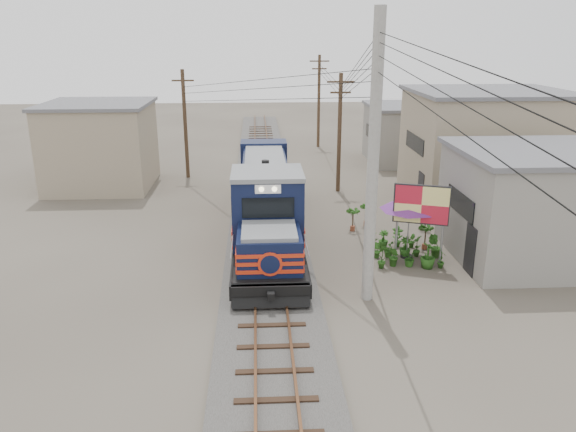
{
  "coord_description": "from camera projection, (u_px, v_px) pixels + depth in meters",
  "views": [
    {
      "loc": [
        -0.39,
        -18.74,
        9.18
      ],
      "look_at": [
        0.81,
        2.55,
        2.2
      ],
      "focal_mm": 35.0,
      "sensor_mm": 36.0,
      "label": 1
    }
  ],
  "objects": [
    {
      "name": "locomotive",
      "position": [
        266.0,
        202.0,
        26.11
      ],
      "size": [
        2.86,
        15.59,
        3.86
      ],
      "color": "black",
      "rests_on": "ground"
    },
    {
      "name": "shophouse_back",
      "position": [
        411.0,
        133.0,
        41.47
      ],
      "size": [
        6.3,
        6.3,
        4.2
      ],
      "color": "gray",
      "rests_on": "ground"
    },
    {
      "name": "ground",
      "position": [
        270.0,
        295.0,
        20.66
      ],
      "size": [
        120.0,
        120.0,
        0.0
      ],
      "primitive_type": "plane",
      "color": "#473F35",
      "rests_on": "ground"
    },
    {
      "name": "power_lines",
      "position": [
        261.0,
        69.0,
        26.36
      ],
      "size": [
        9.65,
        19.0,
        3.3
      ],
      "color": "black",
      "rests_on": "ground"
    },
    {
      "name": "market_umbrella",
      "position": [
        410.0,
        203.0,
        23.33
      ],
      "size": [
        3.18,
        3.18,
        2.78
      ],
      "rotation": [
        0.0,
        0.0,
        -0.32
      ],
      "color": "black",
      "rests_on": "ground"
    },
    {
      "name": "wooden_pole_left",
      "position": [
        185.0,
        122.0,
        36.33
      ],
      "size": [
        1.6,
        0.24,
        7.0
      ],
      "color": "#4C3826",
      "rests_on": "ground"
    },
    {
      "name": "utility_pole_main",
      "position": [
        373.0,
        164.0,
        18.82
      ],
      "size": [
        0.4,
        0.4,
        10.0
      ],
      "color": "#9E9B93",
      "rests_on": "ground"
    },
    {
      "name": "vendor",
      "position": [
        423.0,
        212.0,
        27.31
      ],
      "size": [
        0.77,
        0.73,
        1.77
      ],
      "primitive_type": "imported",
      "rotation": [
        0.0,
        0.0,
        3.8
      ],
      "color": "black",
      "rests_on": "ground"
    },
    {
      "name": "shophouse_mid",
      "position": [
        484.0,
        145.0,
        31.75
      ],
      "size": [
        8.4,
        7.35,
        6.2
      ],
      "color": "gray",
      "rests_on": "ground"
    },
    {
      "name": "plant_nursery",
      "position": [
        404.0,
        249.0,
        23.8
      ],
      "size": [
        3.28,
        3.01,
        1.09
      ],
      "color": "#235317",
      "rests_on": "ground"
    },
    {
      "name": "wooden_pole_far",
      "position": [
        319.0,
        100.0,
        46.26
      ],
      "size": [
        1.6,
        0.24,
        7.5
      ],
      "color": "#4C3826",
      "rests_on": "ground"
    },
    {
      "name": "ballast",
      "position": [
        265.0,
        211.0,
        30.12
      ],
      "size": [
        3.6,
        70.0,
        0.16
      ],
      "primitive_type": "cube",
      "color": "#595651",
      "rests_on": "ground"
    },
    {
      "name": "shophouse_front",
      "position": [
        543.0,
        205.0,
        23.39
      ],
      "size": [
        7.35,
        6.3,
        4.7
      ],
      "color": "gray",
      "rests_on": "ground"
    },
    {
      "name": "billboard",
      "position": [
        421.0,
        207.0,
        22.49
      ],
      "size": [
        2.14,
        0.85,
        3.44
      ],
      "rotation": [
        0.0,
        0.0,
        -0.34
      ],
      "color": "#99999E",
      "rests_on": "ground"
    },
    {
      "name": "shophouse_left",
      "position": [
        100.0,
        145.0,
        34.49
      ],
      "size": [
        6.3,
        6.3,
        5.2
      ],
      "color": "gray",
      "rests_on": "ground"
    },
    {
      "name": "wooden_pole_mid",
      "position": [
        339.0,
        131.0,
        33.04
      ],
      "size": [
        1.6,
        0.24,
        7.0
      ],
      "color": "#4C3826",
      "rests_on": "ground"
    },
    {
      "name": "track",
      "position": [
        265.0,
        208.0,
        30.07
      ],
      "size": [
        1.15,
        70.0,
        0.12
      ],
      "color": "#51331E",
      "rests_on": "ground"
    }
  ]
}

